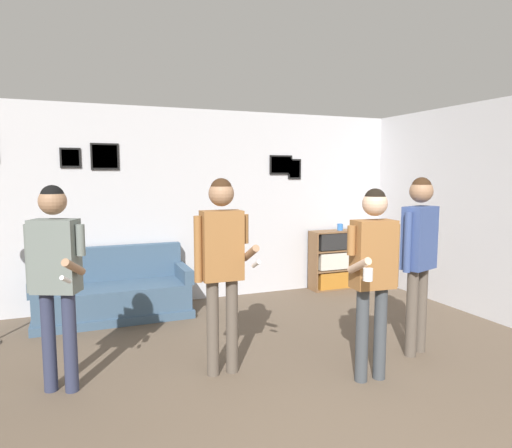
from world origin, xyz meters
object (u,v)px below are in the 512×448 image
(person_player_foreground_left, at_px, (56,266))
(person_spectator_near_bookshelf, at_px, (419,246))
(person_watcher_holding_cup, at_px, (373,264))
(couch, at_px, (113,295))
(person_player_foreground_center, at_px, (222,254))
(bookshelf, at_px, (335,260))
(drinking_cup, at_px, (340,227))

(person_player_foreground_left, height_order, person_spectator_near_bookshelf, person_spectator_near_bookshelf)
(person_watcher_holding_cup, bearing_deg, person_player_foreground_left, 162.62)
(couch, height_order, person_player_foreground_center, person_player_foreground_center)
(bookshelf, xyz_separation_m, person_player_foreground_left, (-3.94, -2.10, 0.61))
(couch, height_order, drinking_cup, drinking_cup)
(person_watcher_holding_cup, height_order, drinking_cup, person_watcher_holding_cup)
(person_player_foreground_left, distance_m, person_player_foreground_center, 1.37)
(couch, relative_size, drinking_cup, 18.09)
(person_player_foreground_left, relative_size, person_player_foreground_center, 0.97)
(person_watcher_holding_cup, relative_size, drinking_cup, 16.18)
(couch, bearing_deg, person_watcher_holding_cup, -54.17)
(person_player_foreground_center, bearing_deg, person_spectator_near_bookshelf, -8.40)
(person_player_foreground_center, relative_size, drinking_cup, 16.99)
(person_spectator_near_bookshelf, bearing_deg, couch, 138.92)
(person_spectator_near_bookshelf, bearing_deg, person_player_foreground_center, 171.60)
(bookshelf, xyz_separation_m, person_player_foreground_center, (-2.59, -2.28, 0.64))
(person_player_foreground_left, bearing_deg, person_watcher_holding_cup, -17.38)
(person_player_foreground_center, relative_size, person_spectator_near_bookshelf, 1.00)
(couch, xyz_separation_m, bookshelf, (3.36, 0.20, 0.17))
(person_player_foreground_left, xyz_separation_m, person_spectator_near_bookshelf, (3.30, -0.47, 0.04))
(bookshelf, distance_m, drinking_cup, 0.52)
(person_player_foreground_left, bearing_deg, drinking_cup, 27.60)
(person_spectator_near_bookshelf, bearing_deg, bookshelf, 75.98)
(couch, distance_m, person_watcher_holding_cup, 3.41)
(couch, relative_size, person_spectator_near_bookshelf, 1.06)
(person_spectator_near_bookshelf, relative_size, drinking_cup, 17.02)
(drinking_cup, bearing_deg, person_watcher_holding_cup, -117.38)
(person_player_foreground_center, height_order, person_spectator_near_bookshelf, person_spectator_near_bookshelf)
(couch, xyz_separation_m, person_watcher_holding_cup, (1.95, -2.70, 0.75))
(bookshelf, distance_m, person_player_foreground_left, 4.51)
(person_player_foreground_center, height_order, drinking_cup, person_player_foreground_center)
(bookshelf, distance_m, person_watcher_holding_cup, 3.27)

